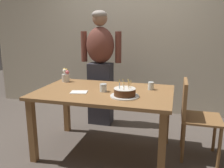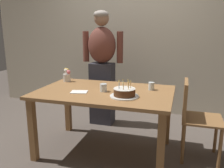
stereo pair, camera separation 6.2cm
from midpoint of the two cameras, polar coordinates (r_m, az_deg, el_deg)
ground_plane at (r=2.93m, az=-1.08°, el=-15.74°), size 10.00×10.00×0.00m
back_wall at (r=4.06m, az=5.71°, el=11.58°), size 5.20×0.10×2.60m
dining_table at (r=2.68m, az=-1.14°, el=-3.64°), size 1.50×0.96×0.74m
birthday_cake at (r=2.42m, az=3.73°, el=-2.13°), size 0.30×0.30×0.17m
water_glass_near at (r=2.60m, az=-1.31°, el=-0.90°), size 0.08×0.08×0.09m
water_glass_far at (r=2.72m, az=10.09°, el=-0.50°), size 0.07×0.07×0.09m
napkin_stack at (r=2.60m, az=-7.24°, el=-1.91°), size 0.20×0.17×0.01m
flower_vase at (r=3.14m, az=-10.21°, el=1.96°), size 0.10×0.10×0.18m
person_man_bearded at (r=3.48m, az=-1.89°, el=4.27°), size 0.61×0.27×1.66m
dining_chair at (r=2.76m, az=19.64°, el=-6.69°), size 0.42×0.42×0.87m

